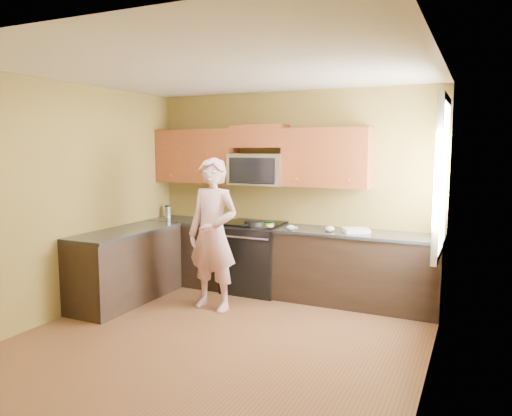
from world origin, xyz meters
The scene contains 26 objects.
floor centered at (0.00, 0.00, 0.00)m, with size 4.00×4.00×0.00m, color brown.
ceiling centered at (0.00, 0.00, 2.70)m, with size 4.00×4.00×0.00m, color white.
wall_back centered at (0.00, 2.00, 1.35)m, with size 4.00×4.00×0.00m, color olive.
wall_front centered at (0.00, -2.00, 1.35)m, with size 4.00×4.00×0.00m, color olive.
wall_left centered at (-2.00, 0.00, 1.35)m, with size 4.00×4.00×0.00m, color olive.
wall_right centered at (2.00, 0.00, 1.35)m, with size 4.00×4.00×0.00m, color olive.
cabinet_back_run centered at (0.00, 1.70, 0.44)m, with size 4.00×0.60×0.88m, color black.
cabinet_left_run centered at (-1.70, 0.60, 0.44)m, with size 0.60×1.60×0.88m, color black.
countertop_back centered at (0.00, 1.69, 0.90)m, with size 4.00×0.62×0.04m, color black.
countertop_left centered at (-1.69, 0.60, 0.90)m, with size 0.62×1.60×0.04m, color black.
stove centered at (-0.40, 1.68, 0.47)m, with size 0.76×0.65×0.95m, color black, non-canonical shape.
microwave centered at (-0.40, 1.80, 1.45)m, with size 0.76×0.40×0.42m, color silver, non-canonical shape.
upper_cab_left centered at (-1.39, 1.83, 1.45)m, with size 1.22×0.33×0.75m, color brown, non-canonical shape.
upper_cab_right centered at (0.54, 1.83, 1.45)m, with size 1.12×0.33×0.75m, color brown, non-canonical shape.
upper_cab_over_mw centered at (-0.40, 1.83, 2.10)m, with size 0.76×0.33×0.30m, color brown.
window centered at (1.98, 1.20, 1.65)m, with size 0.06×1.06×1.66m, color white, non-canonical shape.
woman centered at (-0.55, 0.83, 0.92)m, with size 0.67×0.44×1.83m, color #DF6F81.
frying_pan centered at (-0.29, 1.44, 0.95)m, with size 0.26×0.45×0.06m, color black, non-canonical shape.
butter_tub centered at (-0.11, 1.51, 0.92)m, with size 0.13×0.13×0.09m, color yellow, non-canonical shape.
toast_slice centered at (0.17, 1.63, 0.93)m, with size 0.11×0.11×0.01m, color #B27F47.
napkin_a centered at (0.19, 1.50, 0.95)m, with size 0.11×0.12×0.06m, color silver.
napkin_b centered at (0.67, 1.59, 0.95)m, with size 0.12×0.13×0.07m, color silver.
dish_towel centered at (0.98, 1.67, 0.95)m, with size 0.30×0.24×0.05m, color silver.
travel_mug centered at (-1.85, 1.75, 0.92)m, with size 0.08×0.08×0.18m, color silver, non-canonical shape.
glass_a centered at (-1.23, 1.71, 0.98)m, with size 0.07×0.07×0.12m, color silver.
glass_b centered at (-1.13, 1.72, 0.98)m, with size 0.07×0.07×0.12m, color silver.
Camera 1 is at (2.35, -4.18, 1.97)m, focal length 34.13 mm.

